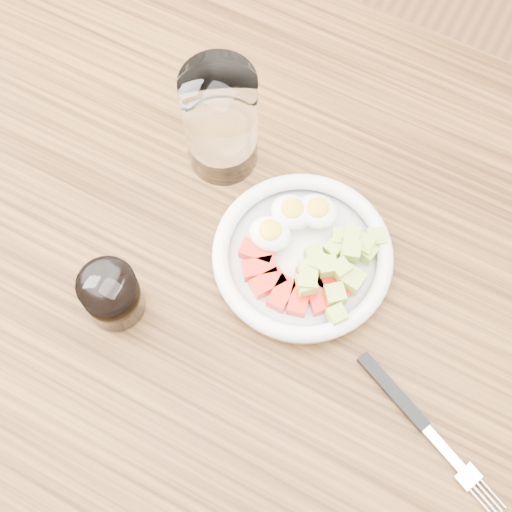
{
  "coord_description": "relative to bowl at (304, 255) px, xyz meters",
  "views": [
    {
      "loc": [
        0.14,
        -0.28,
        1.6
      ],
      "look_at": [
        -0.01,
        0.01,
        0.8
      ],
      "focal_mm": 50.0,
      "sensor_mm": 36.0,
      "label": 1
    }
  ],
  "objects": [
    {
      "name": "bowl",
      "position": [
        0.0,
        0.0,
        0.0
      ],
      "size": [
        0.22,
        0.22,
        0.06
      ],
      "color": "white",
      "rests_on": "dining_table"
    },
    {
      "name": "dining_table",
      "position": [
        -0.04,
        -0.04,
        -0.12
      ],
      "size": [
        1.5,
        0.9,
        0.77
      ],
      "color": "brown",
      "rests_on": "ground"
    },
    {
      "name": "ground",
      "position": [
        -0.04,
        -0.04,
        -0.79
      ],
      "size": [
        4.0,
        4.0,
        0.0
      ],
      "primitive_type": "plane",
      "color": "brown",
      "rests_on": "ground"
    },
    {
      "name": "water_glass",
      "position": [
        -0.16,
        0.09,
        0.06
      ],
      "size": [
        0.09,
        0.09,
        0.16
      ],
      "primitive_type": "cylinder",
      "color": "white",
      "rests_on": "dining_table"
    },
    {
      "name": "fork",
      "position": [
        0.19,
        -0.11,
        -0.02
      ],
      "size": [
        0.21,
        0.11,
        0.01
      ],
      "color": "black",
      "rests_on": "dining_table"
    },
    {
      "name": "coffee_glass",
      "position": [
        -0.17,
        -0.16,
        0.02
      ],
      "size": [
        0.07,
        0.07,
        0.08
      ],
      "color": "white",
      "rests_on": "dining_table"
    }
  ]
}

